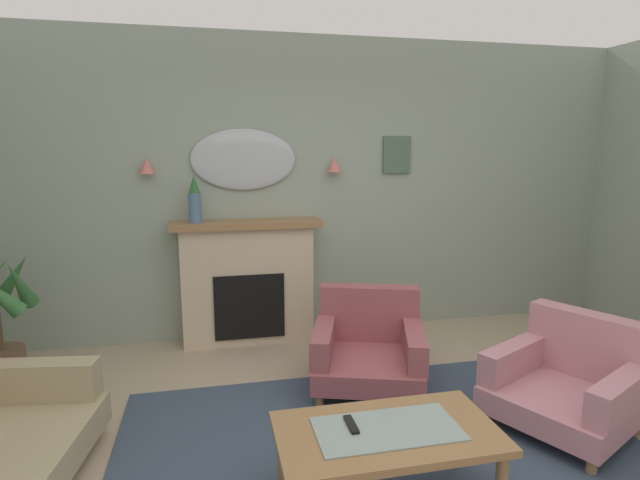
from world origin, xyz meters
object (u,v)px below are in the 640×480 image
Objects in this scene: fireplace at (248,283)px; wall_sconce_left at (147,166)px; mantel_vase_right at (195,201)px; tv_remote at (351,425)px; armchair_by_coffee_table at (570,380)px; framed_picture at (397,155)px; wall_sconce_right at (334,165)px; coffee_table at (387,440)px; armchair_in_corner at (368,345)px; wall_mirror at (244,160)px.

wall_sconce_left is at bearing 173.84° from fireplace.
mantel_vase_right reaches higher than tv_remote.
armchair_by_coffee_table reaches higher than tv_remote.
tv_remote is 1.70m from armchair_by_coffee_table.
framed_picture is (2.35, 0.06, 0.09)m from wall_sconce_left.
coffee_table is (-0.36, -2.54, -1.28)m from wall_sconce_right.
armchair_in_corner is (0.35, 1.38, -0.08)m from coffee_table.
wall_sconce_right is at bearing 81.96° from coffee_table.
fireplace is 9.71× the size of wall_sconce_right.
tv_remote is at bearing -82.71° from wall_mirror.
fireplace is 1.91m from framed_picture.
mantel_vase_right is at bearing 141.69° from armchair_by_coffee_table.
armchair_in_corner is at bearing -34.31° from wall_sconce_left.
mantel_vase_right is 1.96m from armchair_in_corner.
framed_picture reaches higher than armchair_in_corner.
framed_picture is at bearing 61.56° from armchair_in_corner.
fireplace reaches higher than armchair_by_coffee_table.
framed_picture is 0.35× the size of armchair_in_corner.
armchair_in_corner is (-0.66, -1.21, -1.44)m from framed_picture.
wall_sconce_left is 3.14m from coffee_table.
mantel_vase_right reaches higher than fireplace.
wall_mirror is at bearing 176.63° from wall_sconce_right.
framed_picture is 3.10m from coffee_table.
wall_sconce_right is at bearing 118.68° from armchair_by_coffee_table.
armchair_by_coffee_table is at bearing -77.66° from framed_picture.
framed_picture is (1.95, 0.18, 0.39)m from mantel_vase_right.
fireplace is 3.78× the size of framed_picture.
framed_picture is (0.65, 0.06, 0.09)m from wall_sconce_right.
wall_mirror is at bearing 3.37° from wall_sconce_left.
wall_sconce_left is at bearing 145.69° from armchair_in_corner.
framed_picture is at bearing 0.38° from wall_mirror.
wall_mirror is (0.45, 0.17, 0.35)m from mantel_vase_right.
wall_sconce_right is 0.88× the size of tv_remote.
fireplace is 1.42× the size of wall_mirror.
armchair_by_coffee_table is (1.95, -1.93, -0.27)m from fireplace.
tv_remote is at bearing -111.38° from armchair_in_corner.
mantel_vase_right is at bearing -176.40° from fireplace.
tv_remote is 0.16× the size of armchair_in_corner.
armchair_in_corner is (0.84, -1.20, -1.40)m from wall_mirror.
coffee_table is at bearing -18.74° from tv_remote.
armchair_in_corner reaches higher than tv_remote.
framed_picture is at bearing 1.46° from wall_sconce_left.
wall_sconce_right is (1.30, 0.12, 0.30)m from mantel_vase_right.
mantel_vase_right is at bearing 111.30° from coffee_table.
wall_mirror is 0.88× the size of armchair_by_coffee_table.
coffee_table is 0.19m from tv_remote.
tv_remote is (-0.53, -2.48, -1.21)m from wall_sconce_right.
wall_sconce_left is 0.14× the size of armchair_in_corner.
fireplace is at bearing 3.60° from mantel_vase_right.
wall_sconce_left is at bearing 144.24° from armchair_by_coffee_table.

